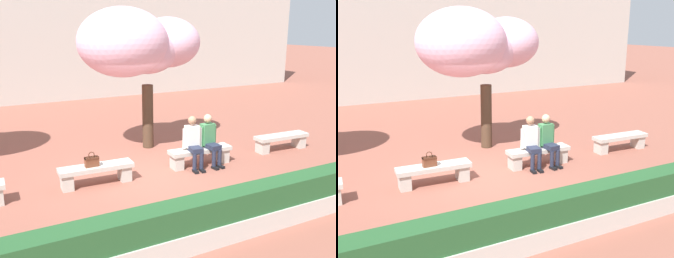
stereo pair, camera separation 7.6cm
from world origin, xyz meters
TOP-DOWN VIEW (x-y plane):
  - ground_plane at (0.00, 0.00)m, footprint 100.00×100.00m
  - building_facade at (0.00, 12.31)m, footprint 28.00×4.00m
  - stone_bench_near_west at (-1.35, 0.00)m, footprint 1.66×0.50m
  - stone_bench_center at (1.35, 0.00)m, footprint 1.66×0.50m
  - stone_bench_near_east at (4.06, -0.00)m, footprint 1.66×0.50m
  - person_seated_left at (1.11, -0.05)m, footprint 0.51×0.72m
  - person_seated_right at (1.59, -0.05)m, footprint 0.51×0.70m
  - handbag at (-1.45, -0.03)m, footprint 0.30×0.15m
  - cherry_tree_main at (0.62, 1.99)m, footprint 3.63×2.31m
  - planter_hedge_foreground at (0.00, -3.17)m, footprint 13.19×0.50m

SIDE VIEW (x-z plane):
  - ground_plane at x=0.00m, z-range 0.00..0.00m
  - stone_bench_near_west at x=-1.35m, z-range 0.07..0.52m
  - stone_bench_center at x=1.35m, z-range 0.07..0.52m
  - stone_bench_near_east at x=4.06m, z-range 0.07..0.52m
  - planter_hedge_foreground at x=0.00m, z-range -0.01..0.79m
  - handbag at x=-1.45m, z-range 0.41..0.75m
  - person_seated_left at x=1.11m, z-range 0.05..1.34m
  - person_seated_right at x=1.59m, z-range 0.05..1.34m
  - cherry_tree_main at x=0.62m, z-range 0.98..4.89m
  - building_facade at x=0.00m, z-range 0.00..7.93m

